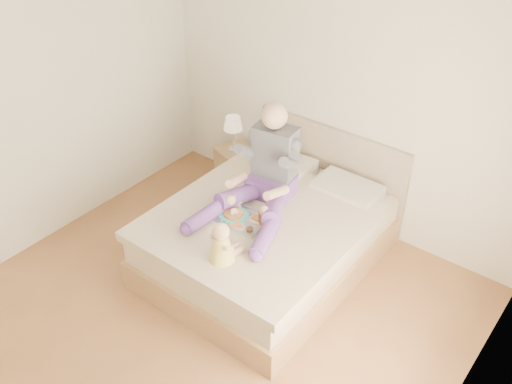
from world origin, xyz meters
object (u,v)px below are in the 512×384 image
Objects in this scene: baby at (222,245)px; adult at (264,176)px; tray at (242,218)px; bed at (272,233)px; nightstand at (238,171)px.

adult is at bearing 118.93° from baby.
adult is 0.87m from baby.
baby is (0.20, -0.49, 0.11)m from tray.
tray is (0.02, -0.34, -0.25)m from adult.
tray is (-0.10, -0.31, 0.32)m from bed.
adult reaches higher than baby.
bed reaches higher than nightstand.
tray is at bearing 126.27° from baby.
tray is at bearing -31.93° from nightstand.
tray is 0.54m from baby.
bed is 1.83× the size of adult.
baby is (0.10, -0.80, 0.44)m from bed.
tray reaches higher than nightstand.
bed is 1.23m from nightstand.
nightstand is 1.42m from tray.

